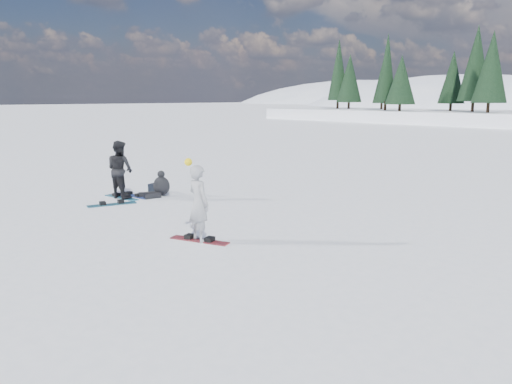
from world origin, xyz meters
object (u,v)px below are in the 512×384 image
Objects in this scene: snowboard_loose_a at (112,204)px; snowboard_loose_c at (134,196)px; snowboarder_woman at (199,203)px; seated_rider at (160,186)px; snowboarder_man at (120,170)px; gear_bag at (156,188)px.

snowboard_loose_c is at bearing 48.28° from snowboard_loose_a.
snowboarder_woman is 1.31× the size of snowboard_loose_a.
seated_rider is 0.96m from snowboard_loose_c.
snowboarder_woman is at bearing 157.80° from snowboarder_man.
snowboarder_man is at bearing -100.43° from snowboard_loose_c.
seated_rider is at bearing 21.13° from snowboard_loose_a.
snowboarder_man is 1.74× the size of seated_rider.
gear_bag is at bearing 176.28° from seated_rider.
seated_rider is (-5.27, 2.34, -0.58)m from snowboarder_woman.
snowboarder_man is at bearing -102.28° from seated_rider.
gear_bag reaches higher than snowboard_loose_a.
snowboarder_man is 1.62m from gear_bag.
snowboarder_woman reaches higher than gear_bag.
snowboarder_woman reaches higher than snowboarder_man.
snowboarder_woman is 5.80m from seated_rider.
snowboarder_woman reaches higher than snowboard_loose_a.
snowboard_loose_a is at bearing 125.12° from snowboarder_man.
snowboard_loose_a is 1.43m from snowboard_loose_c.
seated_rider is at bearing -18.19° from snowboarder_woman.
seated_rider reaches higher than snowboard_loose_a.
snowboarder_man reaches higher than gear_bag.
snowboard_loose_a is at bearing -68.73° from seated_rider.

